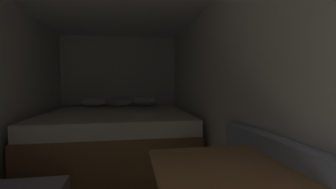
{
  "coord_description": "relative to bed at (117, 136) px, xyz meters",
  "views": [
    {
      "loc": [
        0.19,
        -0.6,
        1.2
      ],
      "look_at": [
        0.7,
        2.36,
        1.06
      ],
      "focal_mm": 24.05,
      "sensor_mm": 36.0,
      "label": 1
    }
  ],
  "objects": [
    {
      "name": "bed",
      "position": [
        0.0,
        0.0,
        0.0
      ],
      "size": [
        2.11,
        2.07,
        0.96
      ],
      "color": "olive",
      "rests_on": "ground"
    },
    {
      "name": "dinette_table",
      "position": [
        0.69,
        -2.45,
        0.28
      ],
      "size": [
        0.76,
        0.67,
        0.78
      ],
      "color": "olive",
      "rests_on": "ground"
    },
    {
      "name": "wall_back",
      "position": [
        0.0,
        1.09,
        0.68
      ],
      "size": [
        2.33,
        0.05,
        2.14
      ],
      "primitive_type": "cube",
      "color": "silver",
      "rests_on": "ground"
    },
    {
      "name": "wall_right",
      "position": [
        1.14,
        -1.28,
        0.68
      ],
      "size": [
        0.05,
        4.69,
        2.14
      ],
      "primitive_type": "cube",
      "color": "silver",
      "rests_on": "ground"
    }
  ]
}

